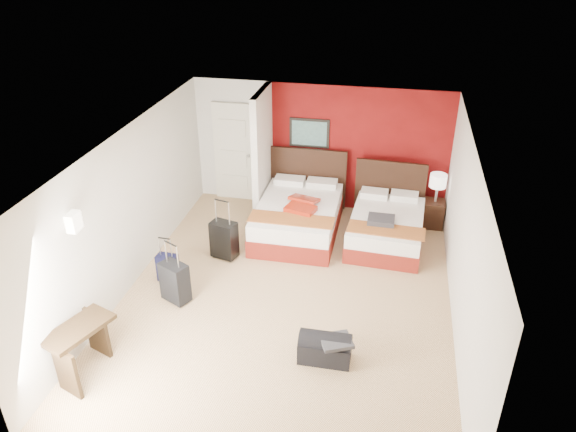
% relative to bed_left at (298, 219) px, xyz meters
% --- Properties ---
extents(ground, '(6.50, 6.50, 0.00)m').
position_rel_bed_left_xyz_m(ground, '(0.19, -1.98, -0.31)').
color(ground, '#D7B484').
rests_on(ground, ground).
extents(room_walls, '(5.02, 6.52, 2.50)m').
position_rel_bed_left_xyz_m(room_walls, '(-1.21, -0.56, 0.95)').
color(room_walls, silver).
rests_on(room_walls, ground).
extents(red_accent_panel, '(3.50, 0.04, 2.50)m').
position_rel_bed_left_xyz_m(red_accent_panel, '(0.94, 1.25, 0.94)').
color(red_accent_panel, maroon).
rests_on(red_accent_panel, ground).
extents(partition_wall, '(0.12, 1.20, 2.50)m').
position_rel_bed_left_xyz_m(partition_wall, '(-0.81, 0.63, 0.94)').
color(partition_wall, silver).
rests_on(partition_wall, ground).
extents(entry_door, '(0.82, 0.06, 2.05)m').
position_rel_bed_left_xyz_m(entry_door, '(-1.56, 1.22, 0.71)').
color(entry_door, silver).
rests_on(entry_door, ground).
extents(bed_left, '(1.45, 2.08, 0.62)m').
position_rel_bed_left_xyz_m(bed_left, '(0.00, 0.00, 0.00)').
color(bed_left, silver).
rests_on(bed_left, ground).
extents(bed_right, '(1.37, 1.89, 0.55)m').
position_rel_bed_left_xyz_m(bed_right, '(1.62, 0.01, -0.04)').
color(bed_right, silver).
rests_on(bed_right, ground).
extents(red_suitcase_open, '(0.68, 0.82, 0.09)m').
position_rel_bed_left_xyz_m(red_suitcase_open, '(0.10, -0.10, 0.36)').
color(red_suitcase_open, '#AD240E').
rests_on(red_suitcase_open, bed_left).
extents(jacket_bundle, '(0.46, 0.37, 0.11)m').
position_rel_bed_left_xyz_m(jacket_bundle, '(1.52, -0.29, 0.29)').
color(jacket_bundle, '#37373C').
rests_on(jacket_bundle, bed_right).
extents(nightstand, '(0.38, 0.38, 0.52)m').
position_rel_bed_left_xyz_m(nightstand, '(2.48, 0.79, -0.05)').
color(nightstand, black).
rests_on(nightstand, ground).
extents(table_lamp, '(0.32, 0.32, 0.55)m').
position_rel_bed_left_xyz_m(table_lamp, '(2.48, 0.79, 0.49)').
color(table_lamp, white).
rests_on(table_lamp, nightstand).
extents(suitcase_black, '(0.49, 0.37, 0.65)m').
position_rel_bed_left_xyz_m(suitcase_black, '(-1.09, -1.06, 0.01)').
color(suitcase_black, black).
rests_on(suitcase_black, ground).
extents(suitcase_charcoal, '(0.50, 0.43, 0.63)m').
position_rel_bed_left_xyz_m(suitcase_charcoal, '(-1.45, -2.40, 0.00)').
color(suitcase_charcoal, black).
rests_on(suitcase_charcoal, ground).
extents(suitcase_navy, '(0.34, 0.22, 0.45)m').
position_rel_bed_left_xyz_m(suitcase_navy, '(-1.77, -1.93, -0.09)').
color(suitcase_navy, black).
rests_on(suitcase_navy, ground).
extents(duffel_bag, '(0.69, 0.37, 0.35)m').
position_rel_bed_left_xyz_m(duffel_bag, '(0.97, -3.22, -0.14)').
color(duffel_bag, black).
rests_on(duffel_bag, ground).
extents(jacket_draped, '(0.50, 0.47, 0.05)m').
position_rel_bed_left_xyz_m(jacket_draped, '(1.12, -3.27, 0.07)').
color(jacket_draped, '#353539').
rests_on(jacket_draped, duffel_bag).
extents(desk, '(0.72, 0.98, 0.74)m').
position_rel_bed_left_xyz_m(desk, '(-2.03, -4.06, 0.06)').
color(desk, black).
rests_on(desk, ground).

